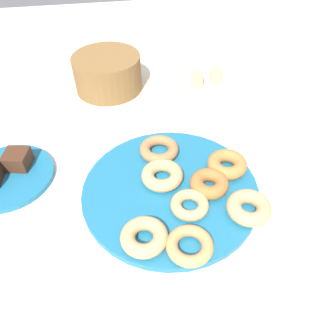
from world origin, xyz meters
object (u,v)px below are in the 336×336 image
(donut_2, at_px, (190,245))
(donut_4, at_px, (190,205))
(melon_chunk_left, at_px, (196,80))
(melon_chunk_right, at_px, (216,76))
(donut_plate, at_px, (170,190))
(donut_0, at_px, (162,175))
(donut_3, at_px, (249,208))
(fruit_bowl, at_px, (206,90))
(brownie_far, at_px, (17,159))
(donut_1, at_px, (159,149))
(donut_6, at_px, (144,237))
(basket, at_px, (108,73))
(cake_plate, at_px, (7,176))
(donut_5, at_px, (209,184))
(donut_7, at_px, (227,164))

(donut_2, relative_size, donut_4, 1.12)
(donut_2, xyz_separation_m, melon_chunk_left, (0.13, 0.51, 0.03))
(melon_chunk_right, bearing_deg, donut_2, -110.01)
(donut_plate, xyz_separation_m, donut_0, (-0.01, 0.03, 0.02))
(donut_3, bearing_deg, melon_chunk_right, 82.67)
(fruit_bowl, bearing_deg, donut_4, -108.48)
(donut_2, relative_size, brownie_far, 1.66)
(donut_4, distance_m, brownie_far, 0.40)
(donut_1, height_order, melon_chunk_right, melon_chunk_right)
(donut_6, bearing_deg, donut_0, 69.00)
(brownie_far, distance_m, basket, 0.38)
(donut_plate, distance_m, fruit_bowl, 0.40)
(melon_chunk_left, bearing_deg, fruit_bowl, 0.00)
(donut_3, relative_size, fruit_bowl, 0.51)
(cake_plate, bearing_deg, melon_chunk_right, 26.27)
(donut_plate, xyz_separation_m, melon_chunk_left, (0.14, 0.36, 0.04))
(donut_2, distance_m, fruit_bowl, 0.54)
(donut_0, bearing_deg, donut_2, -83.03)
(cake_plate, height_order, basket, basket)
(donut_plate, relative_size, cake_plate, 1.84)
(brownie_far, bearing_deg, donut_1, -2.73)
(donut_plate, xyz_separation_m, basket, (-0.11, 0.44, 0.04))
(donut_4, xyz_separation_m, donut_5, (0.05, 0.05, 0.00))
(donut_4, height_order, cake_plate, donut_4)
(donut_4, height_order, melon_chunk_left, melon_chunk_left)
(donut_3, distance_m, melon_chunk_left, 0.45)
(donut_7, xyz_separation_m, basket, (-0.24, 0.41, 0.02))
(donut_1, bearing_deg, donut_7, -28.99)
(donut_1, bearing_deg, basket, 107.18)
(donut_0, xyz_separation_m, donut_6, (-0.06, -0.15, -0.00))
(donut_5, bearing_deg, donut_7, 42.54)
(donut_plate, relative_size, donut_3, 4.26)
(basket, xyz_separation_m, melon_chunk_right, (0.31, -0.07, 0.00))
(donut_0, bearing_deg, fruit_bowl, 61.44)
(donut_7, height_order, basket, basket)
(donut_4, bearing_deg, brownie_far, 152.05)
(brownie_far, bearing_deg, donut_4, -27.95)
(donut_plate, height_order, brownie_far, brownie_far)
(donut_3, relative_size, donut_6, 1.00)
(donut_2, distance_m, melon_chunk_left, 0.53)
(donut_1, height_order, donut_5, donut_5)
(donut_1, xyz_separation_m, cake_plate, (-0.34, -0.01, -0.02))
(donut_1, distance_m, donut_2, 0.26)
(fruit_bowl, height_order, melon_chunk_left, melon_chunk_left)
(donut_0, relative_size, donut_2, 1.05)
(melon_chunk_left, bearing_deg, donut_3, -89.85)
(donut_3, bearing_deg, donut_4, 165.61)
(donut_2, distance_m, brownie_far, 0.43)
(donut_7, distance_m, cake_plate, 0.49)
(donut_2, distance_m, cake_plate, 0.44)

